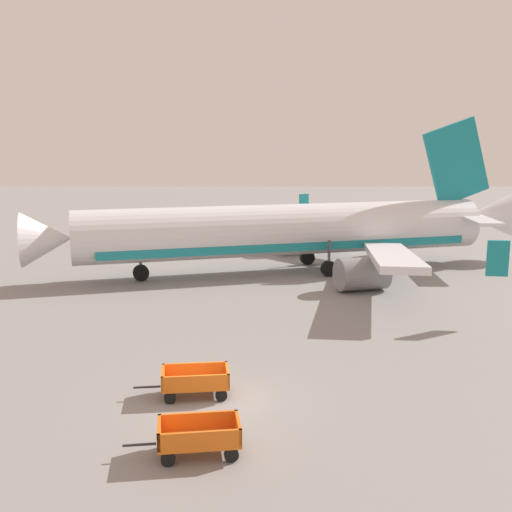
# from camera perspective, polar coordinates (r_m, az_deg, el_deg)

# --- Properties ---
(ground_plane) EXTENTS (220.00, 220.00, 0.00)m
(ground_plane) POSITION_cam_1_polar(r_m,az_deg,el_deg) (22.95, -3.69, -13.59)
(ground_plane) COLOR gray
(airplane) EXTENTS (37.09, 30.08, 11.34)m
(airplane) POSITION_cam_1_polar(r_m,az_deg,el_deg) (44.48, 4.16, 2.41)
(airplane) COLOR silver
(airplane) RESTS_ON ground
(baggage_cart_nearest) EXTENTS (3.62, 1.72, 1.07)m
(baggage_cart_nearest) POSITION_cam_1_polar(r_m,az_deg,el_deg) (19.35, -5.35, -16.49)
(baggage_cart_nearest) COLOR orange
(baggage_cart_nearest) RESTS_ON ground
(baggage_cart_second_in_row) EXTENTS (3.61, 1.67, 1.07)m
(baggage_cart_second_in_row) POSITION_cam_1_polar(r_m,az_deg,el_deg) (23.33, -5.69, -11.60)
(baggage_cart_second_in_row) COLOR orange
(baggage_cart_second_in_row) RESTS_ON ground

